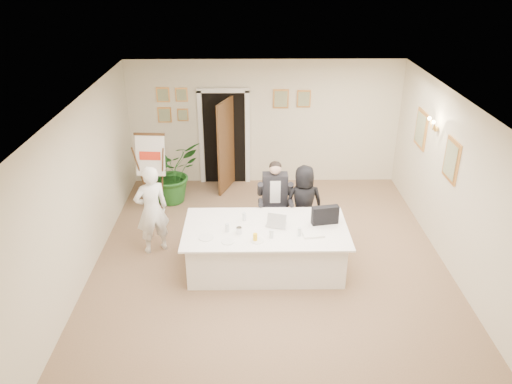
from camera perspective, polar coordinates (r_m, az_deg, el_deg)
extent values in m
plane|color=brown|center=(8.64, 1.60, -8.30)|extent=(7.00, 7.00, 0.00)
cube|color=white|center=(7.44, 1.86, 9.87)|extent=(6.00, 7.00, 0.02)
cube|color=beige|center=(11.19, 0.98, 7.90)|extent=(6.00, 0.10, 2.80)
cube|color=beige|center=(5.02, 3.43, -17.49)|extent=(6.00, 0.10, 2.80)
cube|color=beige|center=(8.36, -19.28, -0.03)|extent=(0.10, 7.00, 2.80)
cube|color=beige|center=(8.60, 22.11, 0.21)|extent=(0.10, 7.00, 2.80)
cube|color=black|center=(11.28, -3.62, 6.13)|extent=(0.92, 0.06, 2.10)
cube|color=white|center=(11.29, -6.28, 6.04)|extent=(0.10, 0.06, 2.20)
cube|color=white|center=(11.24, -0.97, 6.10)|extent=(0.10, 0.06, 2.20)
cube|color=#402514|center=(10.89, -3.45, 5.29)|extent=(0.33, 0.81, 2.02)
cube|color=white|center=(8.36, 1.09, -6.48)|extent=(2.50, 1.25, 0.75)
cube|color=white|center=(8.16, 1.11, -4.20)|extent=(2.68, 1.43, 0.03)
cube|color=white|center=(9.98, -11.95, 4.11)|extent=(0.58, 0.21, 0.80)
imported|color=white|center=(8.81, -11.84, -2.02)|extent=(0.71, 0.62, 1.62)
imported|color=black|center=(9.09, 5.47, -1.28)|extent=(0.74, 0.52, 1.44)
imported|color=#1E561C|center=(10.65, -9.72, 2.25)|extent=(1.55, 1.55, 1.30)
cube|color=black|center=(8.28, 7.90, -2.63)|extent=(0.46, 0.20, 0.31)
cube|color=white|center=(8.00, 6.54, -4.80)|extent=(0.36, 0.27, 0.03)
cylinder|color=white|center=(7.91, -5.73, -5.20)|extent=(0.25, 0.25, 0.01)
cylinder|color=white|center=(7.78, -3.24, -5.68)|extent=(0.22, 0.22, 0.01)
cylinder|color=white|center=(7.79, 0.11, -5.57)|extent=(0.21, 0.21, 0.01)
cylinder|color=silver|center=(8.02, -3.32, -4.10)|extent=(0.06, 0.06, 0.14)
cylinder|color=silver|center=(7.85, 1.77, -4.80)|extent=(0.07, 0.07, 0.14)
cylinder|color=silver|center=(7.93, 4.97, -4.57)|extent=(0.06, 0.06, 0.14)
cylinder|color=silver|center=(8.34, -1.37, -2.83)|extent=(0.07, 0.07, 0.14)
cylinder|color=yellow|center=(7.76, -0.10, -5.21)|extent=(0.07, 0.07, 0.13)
cylinder|color=silver|center=(7.97, -1.94, -4.42)|extent=(0.12, 0.12, 0.11)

